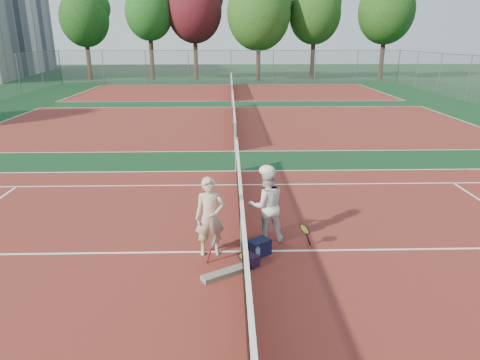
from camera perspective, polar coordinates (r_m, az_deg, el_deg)
name	(u,v)px	position (r m, az deg, el deg)	size (l,w,h in m)	color
ground	(242,252)	(8.72, 0.25, -9.52)	(130.00, 130.00, 0.00)	#0D3319
court_main	(242,251)	(8.72, 0.25, -9.50)	(23.77, 10.97, 0.01)	maroon
court_far_a	(234,124)	(21.59, -0.85, 7.50)	(23.77, 10.97, 0.01)	maroon
court_far_b	(232,92)	(34.94, -1.12, 11.68)	(23.77, 10.97, 0.01)	maroon
net_main	(242,228)	(8.49, 0.25, -6.48)	(0.10, 10.98, 1.02)	black
net_far_a	(234,114)	(21.50, -0.85, 8.83)	(0.10, 10.98, 1.02)	black
net_far_b	(232,85)	(34.89, -1.13, 12.51)	(0.10, 10.98, 1.02)	black
fence_back	(231,67)	(41.78, -1.21, 14.84)	(32.00, 0.06, 3.00)	slate
player_a	(210,217)	(8.33, -4.04, -4.92)	(0.58, 0.38, 1.58)	#C6B29A
player_b	(266,205)	(8.86, 3.51, -3.40)	(0.78, 0.61, 1.60)	silver
racket_red	(214,249)	(8.22, -3.52, -9.11)	(0.21, 0.27, 0.58)	maroon
racket_black_held	(304,236)	(8.83, 8.55, -7.38)	(0.29, 0.27, 0.55)	black
racket_spare	(244,257)	(8.39, 0.57, -10.28)	(0.60, 0.27, 0.11)	black
sports_bag_navy	(259,247)	(8.54, 2.60, -8.96)	(0.41, 0.28, 0.32)	black
sports_bag_purple	(251,260)	(8.17, 1.47, -10.66)	(0.28, 0.19, 0.23)	black
net_cover_canvas	(225,273)	(7.90, -2.05, -12.34)	(0.88, 0.20, 0.09)	slate
water_bottle	(258,256)	(8.25, 2.39, -10.08)	(0.09, 0.09, 0.30)	silver
tree_back_0	(84,19)	(47.91, -20.05, 19.56)	(4.80, 4.80, 8.71)	#382314
tree_back_1	(149,13)	(46.02, -12.04, 20.97)	(4.67, 4.67, 9.17)	#382314
tree_back_maroon	(194,11)	(45.96, -6.11, 21.52)	(5.47, 5.47, 9.83)	#382314
tree_back_3	(259,13)	(44.39, 2.54, 21.33)	(6.17, 6.17, 9.93)	#382314
tree_back_4	(315,14)	(46.62, 9.94, 20.96)	(5.18, 5.18, 9.38)	#382314
tree_back_5	(386,11)	(47.82, 18.95, 20.49)	(5.52, 5.52, 9.79)	#382314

